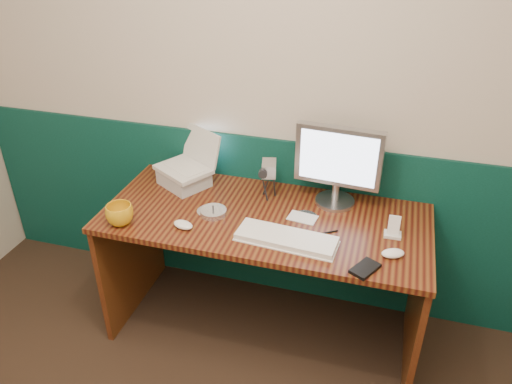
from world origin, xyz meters
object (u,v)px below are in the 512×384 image
(desk, at_px, (264,275))
(mug, at_px, (120,215))
(keyboard, at_px, (286,239))
(camcorder, at_px, (269,179))
(laptop, at_px, (182,152))
(monitor, at_px, (338,166))

(desk, height_order, mug, mug)
(keyboard, distance_m, camcorder, 0.41)
(keyboard, bearing_deg, desk, 134.98)
(laptop, distance_m, mug, 0.48)
(desk, xyz_separation_m, monitor, (0.31, 0.22, 0.59))
(keyboard, relative_size, mug, 3.49)
(desk, relative_size, laptop, 5.79)
(laptop, height_order, camcorder, laptop)
(camcorder, bearing_deg, mug, -157.49)
(desk, height_order, laptop, laptop)
(monitor, xyz_separation_m, mug, (-0.95, -0.48, -0.16))
(mug, bearing_deg, desk, 21.86)
(keyboard, xyz_separation_m, mug, (-0.79, -0.08, 0.04))
(monitor, bearing_deg, keyboard, -107.32)
(camcorder, bearing_deg, monitor, -6.80)
(laptop, relative_size, camcorder, 1.34)
(monitor, bearing_deg, camcorder, -169.06)
(keyboard, distance_m, mug, 0.80)
(desk, bearing_deg, mug, -158.14)
(keyboard, bearing_deg, monitor, 72.68)
(camcorder, bearing_deg, desk, -94.30)
(mug, bearing_deg, keyboard, 5.80)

